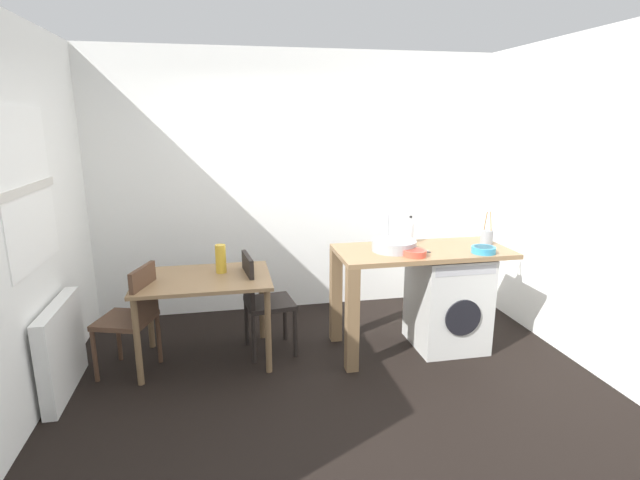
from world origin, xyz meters
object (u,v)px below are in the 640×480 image
(dining_table, at_px, (204,288))
(chair_person_seat, at_px, (133,314))
(colander, at_px, (484,249))
(vase, at_px, (221,259))
(utensil_crock, at_px, (487,237))
(mixing_bowl, at_px, (415,253))
(chair_opposite, at_px, (261,298))
(washing_machine, at_px, (447,300))
(bottle_tall_green, at_px, (410,231))

(dining_table, bearing_deg, chair_person_seat, -167.37)
(chair_person_seat, bearing_deg, colander, -76.68)
(chair_person_seat, bearing_deg, vase, -54.29)
(utensil_crock, distance_m, colander, 0.33)
(dining_table, relative_size, vase, 4.52)
(mixing_bowl, xyz_separation_m, vase, (-1.56, 0.44, -0.09))
(chair_person_seat, xyz_separation_m, vase, (0.70, 0.22, 0.35))
(chair_opposite, relative_size, vase, 3.69)
(chair_opposite, height_order, utensil_crock, utensil_crock)
(mixing_bowl, relative_size, colander, 0.96)
(washing_machine, distance_m, colander, 0.59)
(vase, bearing_deg, chair_person_seat, -162.31)
(chair_opposite, relative_size, bottle_tall_green, 3.59)
(chair_opposite, bearing_deg, dining_table, -92.21)
(washing_machine, xyz_separation_m, utensil_crock, (0.37, 0.05, 0.56))
(bottle_tall_green, height_order, colander, bottle_tall_green)
(washing_machine, height_order, vase, vase)
(dining_table, bearing_deg, utensil_crock, -2.03)
(dining_table, height_order, vase, vase)
(chair_opposite, bearing_deg, utensil_crock, 79.23)
(utensil_crock, bearing_deg, bottle_tall_green, 164.94)
(chair_opposite, height_order, washing_machine, chair_opposite)
(dining_table, height_order, chair_person_seat, chair_person_seat)
(bottle_tall_green, relative_size, mixing_bowl, 1.31)
(dining_table, xyz_separation_m, colander, (2.32, -0.36, 0.31))
(washing_machine, relative_size, bottle_tall_green, 3.43)
(utensil_crock, relative_size, colander, 1.50)
(chair_person_seat, height_order, vase, vase)
(mixing_bowl, height_order, utensil_crock, utensil_crock)
(dining_table, xyz_separation_m, vase, (0.15, 0.10, 0.22))
(chair_person_seat, distance_m, vase, 0.81)
(colander, distance_m, vase, 2.22)
(utensil_crock, bearing_deg, washing_machine, -171.90)
(dining_table, bearing_deg, mixing_bowl, -11.17)
(chair_person_seat, height_order, colander, colander)
(dining_table, bearing_deg, bottle_tall_green, 2.76)
(washing_machine, bearing_deg, chair_person_seat, 179.61)
(chair_opposite, bearing_deg, vase, -107.40)
(chair_person_seat, relative_size, mixing_bowl, 4.71)
(chair_opposite, height_order, mixing_bowl, mixing_bowl)
(vase, bearing_deg, utensil_crock, -4.60)
(dining_table, relative_size, chair_opposite, 1.22)
(chair_opposite, bearing_deg, bottle_tall_green, 84.90)
(washing_machine, height_order, colander, colander)
(chair_opposite, relative_size, mixing_bowl, 4.71)
(dining_table, bearing_deg, washing_machine, -3.79)
(vase, bearing_deg, washing_machine, -6.94)
(bottle_tall_green, xyz_separation_m, colander, (0.48, -0.45, -0.08))
(mixing_bowl, relative_size, vase, 0.79)
(vase, bearing_deg, colander, -11.94)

